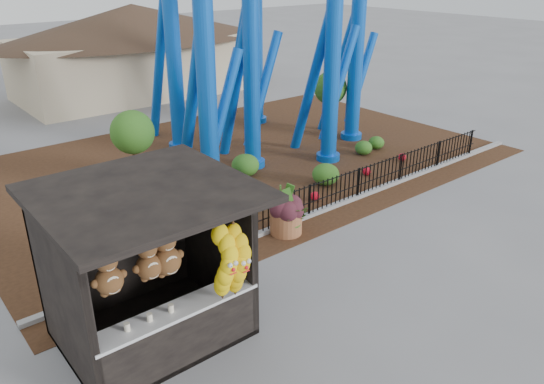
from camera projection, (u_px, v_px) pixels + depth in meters
ground at (309, 303)px, 11.19m from camera, size 120.00×120.00×0.00m
mulch_bed at (240, 160)px, 19.18m from camera, size 18.00×12.00×0.02m
curb at (339, 204)px, 15.61m from camera, size 18.00×0.18×0.12m
prize_booth at (154, 272)px, 9.48m from camera, size 3.50×3.40×3.12m
picket_fence at (361, 183)px, 15.95m from camera, size 12.20×0.06×1.00m
terracotta_planter at (286, 222)px, 13.94m from camera, size 0.99×0.99×0.63m
planter_foliage at (286, 200)px, 13.69m from camera, size 0.70×0.70×0.64m
potted_plant at (292, 220)px, 13.82m from camera, size 0.87×0.78×0.84m
landscaping at (300, 168)px, 17.54m from camera, size 7.88×3.53×0.74m
pavilion at (134, 35)px, 27.62m from camera, size 15.00×15.00×4.80m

